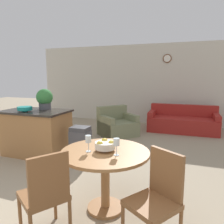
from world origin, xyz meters
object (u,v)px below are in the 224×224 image
at_px(potted_plant, 45,99).
at_px(couch, 183,122).
at_px(fruit_bowl, 105,145).
at_px(teal_bowl, 25,108).
at_px(wine_glass_left, 88,140).
at_px(dining_table, 105,164).
at_px(dining_chair_near_left, 46,192).
at_px(dining_chair_near_right, 157,195).
at_px(armchair, 117,125).
at_px(wine_glass_right, 116,143).
at_px(trash_bin, 81,144).
at_px(kitchen_island, 37,132).

height_order(potted_plant, couch, potted_plant).
distance_m(fruit_bowl, teal_bowl, 2.49).
relative_size(wine_glass_left, potted_plant, 0.45).
xyz_separation_m(dining_table, potted_plant, (-1.99, 1.54, 0.58)).
height_order(dining_table, dining_chair_near_left, dining_chair_near_left).
bearing_deg(couch, potted_plant, -134.36).
distance_m(dining_chair_near_right, teal_bowl, 3.28).
bearing_deg(couch, dining_chair_near_left, -102.84).
height_order(wine_glass_left, armchair, wine_glass_left).
distance_m(dining_chair_near_left, couch, 5.20).
bearing_deg(potted_plant, wine_glass_left, -41.95).
xyz_separation_m(wine_glass_right, armchair, (-1.13, 3.41, -0.63)).
height_order(dining_chair_near_right, potted_plant, potted_plant).
bearing_deg(dining_chair_near_right, wine_glass_left, 16.10).
bearing_deg(couch, dining_table, -100.20).
bearing_deg(couch, fruit_bowl, -100.21).
relative_size(dining_chair_near_right, fruit_bowl, 3.82).
bearing_deg(potted_plant, teal_bowl, -118.10).
bearing_deg(potted_plant, dining_chair_near_right, -35.43).
relative_size(wine_glass_right, teal_bowl, 0.68).
height_order(wine_glass_right, potted_plant, potted_plant).
bearing_deg(dining_chair_near_right, trash_bin, -10.77).
bearing_deg(fruit_bowl, couch, 80.43).
distance_m(teal_bowl, trash_bin, 1.34).
xyz_separation_m(dining_chair_near_right, wine_glass_left, (-0.85, 0.27, 0.38)).
distance_m(wine_glass_right, couch, 4.57).
distance_m(dining_chair_near_right, wine_glass_left, 0.97).
height_order(dining_chair_near_right, wine_glass_left, wine_glass_left).
relative_size(teal_bowl, armchair, 0.23).
relative_size(kitchen_island, trash_bin, 1.98).
height_order(wine_glass_left, kitchen_island, wine_glass_left).
relative_size(dining_chair_near_right, trash_bin, 1.38).
relative_size(wine_glass_right, trash_bin, 0.29).
height_order(trash_bin, couch, couch).
bearing_deg(dining_chair_near_left, armchair, 41.99).
bearing_deg(wine_glass_left, trash_bin, 121.54).
relative_size(couch, armchair, 1.60).
relative_size(fruit_bowl, armchair, 0.20).
relative_size(kitchen_island, teal_bowl, 4.61).
xyz_separation_m(dining_table, wine_glass_left, (-0.18, -0.09, 0.32)).
relative_size(fruit_bowl, trash_bin, 0.36).
bearing_deg(armchair, teal_bowl, -169.60).
xyz_separation_m(kitchen_island, armchair, (1.11, 1.99, -0.20)).
xyz_separation_m(dining_table, dining_chair_near_left, (-0.36, -0.68, -0.07)).
distance_m(dining_table, kitchen_island, 2.46).
bearing_deg(wine_glass_right, kitchen_island, 147.74).
bearing_deg(kitchen_island, dining_chair_near_left, -49.39).
bearing_deg(teal_bowl, wine_glass_left, -31.84).
height_order(wine_glass_right, couch, wine_glass_right).
bearing_deg(armchair, wine_glass_right, -121.34).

